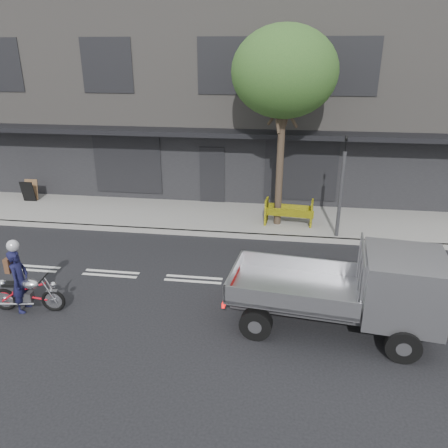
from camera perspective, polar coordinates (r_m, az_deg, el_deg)
ground at (r=12.27m, az=-4.01°, el=-7.23°), size 80.00×80.00×0.00m
sidewalk at (r=16.44m, az=-0.70°, el=0.87°), size 32.00×3.20×0.15m
kerb at (r=14.98m, az=-1.62°, el=-1.29°), size 32.00×0.20×0.15m
building_main at (r=22.00m, az=1.94°, el=16.68°), size 26.00×10.00×8.00m
street_tree at (r=14.70m, az=7.89°, el=18.99°), size 3.40×3.40×6.74m
traffic_light_pole at (r=14.61m, az=15.00°, el=3.94°), size 0.12×0.12×3.50m
motorcycle at (r=11.68m, az=-24.25°, el=-8.22°), size 1.80×0.52×0.92m
rider at (r=11.62m, az=-25.13°, el=-6.74°), size 0.43×0.61×1.59m
flatbed_ute at (r=10.06m, az=19.86°, el=-7.82°), size 4.67×2.31×2.08m
construction_barrier at (r=15.38m, az=8.47°, el=1.31°), size 1.76×0.84×0.95m
sandwich_board at (r=19.54m, az=-24.25°, el=3.88°), size 0.55×0.37×0.86m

